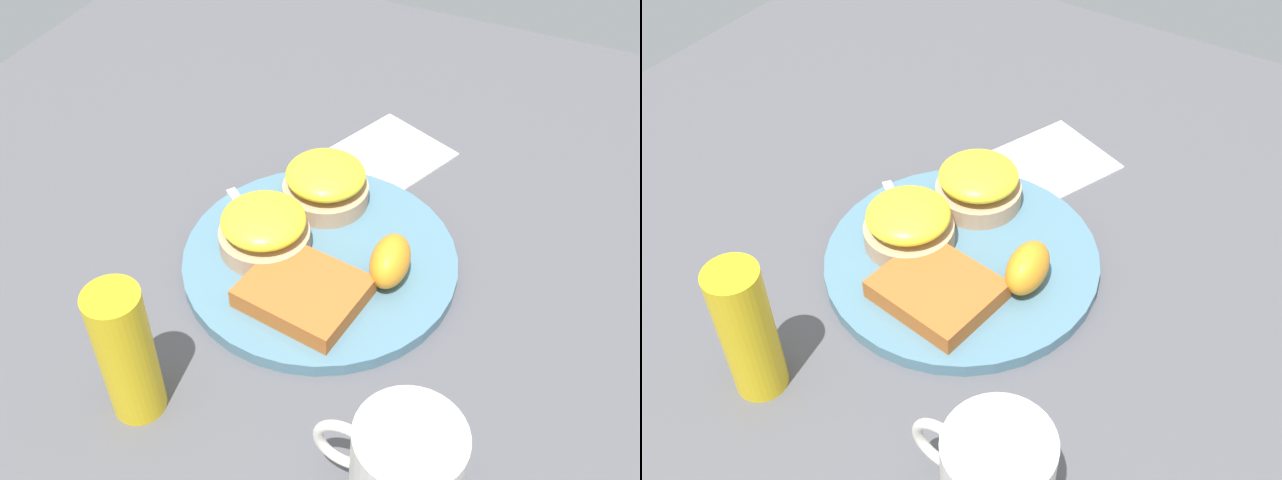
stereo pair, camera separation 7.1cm
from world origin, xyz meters
TOP-DOWN VIEW (x-y plane):
  - ground_plane at (0.00, 0.00)m, footprint 1.10×1.10m
  - plate at (0.00, 0.00)m, footprint 0.27×0.27m
  - sandwich_benedict_left at (0.03, -0.08)m, footprint 0.09×0.09m
  - sandwich_benedict_right at (0.05, 0.01)m, footprint 0.09×0.09m
  - hashbrown_patty at (-0.01, 0.06)m, footprint 0.11×0.10m
  - orange_wedge at (-0.07, 0.00)m, footprint 0.04×0.06m
  - fork at (0.03, 0.03)m, footprint 0.18×0.15m
  - cup at (-0.16, 0.20)m, footprint 0.11×0.08m
  - napkin at (0.00, -0.20)m, footprint 0.14×0.14m
  - condiment_bottle at (0.07, 0.21)m, footprint 0.04×0.04m

SIDE VIEW (x-z plane):
  - ground_plane at x=0.00m, z-range 0.00..0.00m
  - napkin at x=0.00m, z-range 0.00..0.00m
  - plate at x=0.00m, z-range 0.00..0.01m
  - fork at x=0.03m, z-range 0.01..0.02m
  - hashbrown_patty at x=-0.01m, z-range 0.01..0.03m
  - orange_wedge at x=-0.07m, z-range 0.01..0.06m
  - sandwich_benedict_left at x=0.03m, z-range 0.01..0.06m
  - sandwich_benedict_right at x=0.05m, z-range 0.01..0.06m
  - cup at x=-0.16m, z-range 0.00..0.10m
  - condiment_bottle at x=0.07m, z-range 0.00..0.13m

